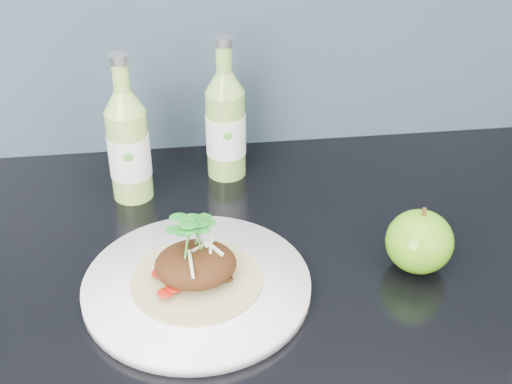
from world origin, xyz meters
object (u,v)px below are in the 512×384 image
Objects in this scene: dinner_plate at (197,286)px; green_apple at (419,241)px; cider_bottle_left at (128,145)px; cider_bottle_right at (226,125)px.

dinner_plate is 3.83× the size of green_apple.
green_apple is at bearing 2.77° from dinner_plate.
cider_bottle_right is at bearing 16.29° from cider_bottle_left.
green_apple is 0.34m from cider_bottle_right.
cider_bottle_left is (-0.36, 0.21, 0.04)m from green_apple.
cider_bottle_left is 0.15m from cider_bottle_right.
green_apple is at bearing -26.16° from cider_bottle_right.
dinner_plate is at bearing -177.23° from green_apple.
green_apple is 0.41× the size of cider_bottle_right.
cider_bottle_right is at bearing 77.40° from dinner_plate.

